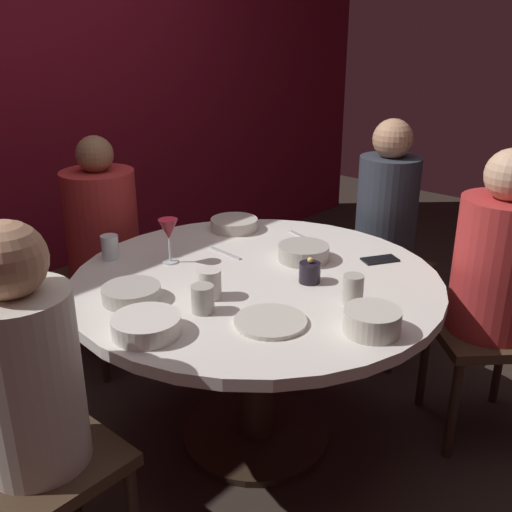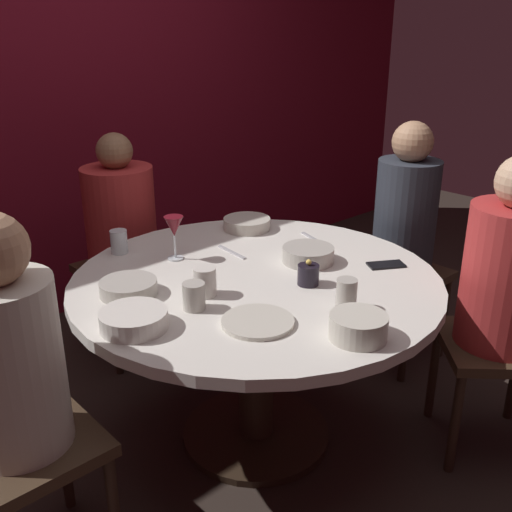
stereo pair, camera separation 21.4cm
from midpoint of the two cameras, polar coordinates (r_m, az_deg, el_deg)
ground_plane at (r=2.55m, az=-2.52°, el=-17.03°), size 8.00×8.00×0.00m
back_wall at (r=3.37m, az=-24.40°, el=14.81°), size 6.00×0.10×2.60m
dining_table at (r=2.24m, az=-2.76°, el=-5.40°), size 1.36×1.36×0.72m
seated_diner_left at (r=1.72m, az=-24.69°, el=-11.12°), size 0.40×0.40×1.16m
seated_diner_back at (r=2.90m, az=-16.77°, el=2.74°), size 0.40×0.40×1.13m
seated_diner_right at (r=2.89m, az=10.45°, el=3.87°), size 0.40×0.40×1.19m
seated_diner_front_right at (r=2.37m, az=19.92°, el=-1.15°), size 0.57×0.57×1.18m
candle_holder at (r=2.11m, az=2.34°, el=-1.65°), size 0.08×0.08×0.10m
wine_glass at (r=2.30m, az=-11.13°, el=2.32°), size 0.08×0.08×0.18m
dinner_plate at (r=1.84m, az=-1.94°, el=-6.42°), size 0.23×0.23×0.01m
cell_phone at (r=2.34m, az=9.37°, el=-0.41°), size 0.16×0.13×0.01m
bowl_serving_large at (r=1.82m, az=-13.93°, el=-6.64°), size 0.21×0.21×0.06m
bowl_salad_center at (r=2.31m, az=1.99°, el=0.29°), size 0.20×0.20×0.06m
bowl_small_white at (r=2.66m, az=-4.43°, el=3.06°), size 0.21×0.21×0.05m
bowl_sauce_side at (r=2.05m, az=-14.93°, el=-3.58°), size 0.20×0.20×0.05m
bowl_rice_portion at (r=1.79m, az=7.82°, el=-6.34°), size 0.17×0.17×0.07m
cup_near_candle at (r=2.42m, az=-16.45°, el=0.79°), size 0.07×0.07×0.10m
cup_by_left_diner at (r=1.91m, az=-8.41°, el=-4.19°), size 0.07×0.07×0.09m
cup_by_right_diner at (r=1.95m, az=6.30°, el=-3.36°), size 0.07×0.07×0.10m
cup_center_front at (r=2.01m, az=-7.65°, el=-2.70°), size 0.08×0.08×0.10m
fork_near_plate at (r=2.56m, az=2.16°, el=1.82°), size 0.06×0.18×0.01m
knife_near_plate at (r=2.39m, az=-5.54°, el=0.23°), size 0.03×0.18×0.01m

